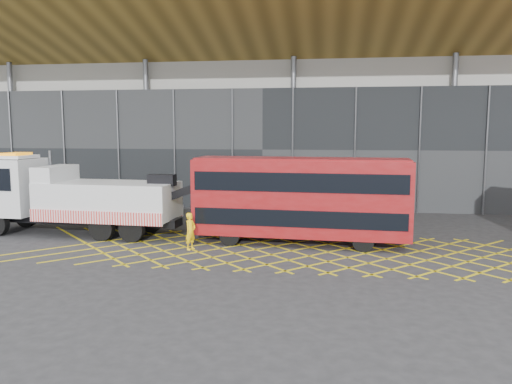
# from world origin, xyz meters

# --- Properties ---
(ground_plane) EXTENTS (120.00, 120.00, 0.00)m
(ground_plane) POSITION_xyz_m (0.00, 0.00, 0.00)
(ground_plane) COLOR #272729
(road_markings) EXTENTS (27.96, 7.16, 0.01)m
(road_markings) POSITION_xyz_m (5.60, 0.00, 0.01)
(road_markings) COLOR gold
(road_markings) RESTS_ON ground_plane
(construction_building) EXTENTS (55.00, 23.97, 18.00)m
(construction_building) POSITION_xyz_m (1.92, 18.40, 8.98)
(construction_building) COLOR #979792
(construction_building) RESTS_ON ground_plane
(recovery_truck) EXTENTS (12.07, 3.42, 4.20)m
(recovery_truck) POSITION_xyz_m (-6.56, 2.03, 1.94)
(recovery_truck) COLOR black
(recovery_truck) RESTS_ON ground_plane
(bus_towed) EXTENTS (10.00, 2.82, 4.02)m
(bus_towed) POSITION_xyz_m (5.08, 1.41, 2.23)
(bus_towed) COLOR maroon
(bus_towed) RESTS_ON ground_plane
(worker) EXTENTS (0.59, 0.71, 1.66)m
(worker) POSITION_xyz_m (0.33, -0.37, 0.83)
(worker) COLOR yellow
(worker) RESTS_ON ground_plane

